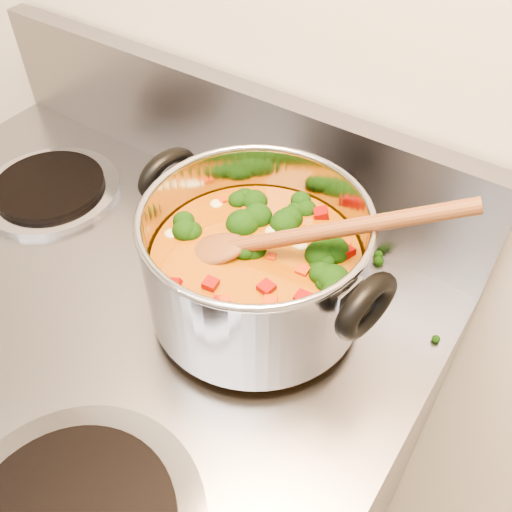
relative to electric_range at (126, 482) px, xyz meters
The scene contains 4 objects.
electric_range is the anchor object (origin of this frame).
stockpot 0.58m from the electric_range, 37.68° to the left, with size 0.30×0.24×0.15m.
wooden_spoon 0.62m from the electric_range, 36.82° to the left, with size 0.27×0.16×0.12m.
cooktop_crumbs 0.53m from the electric_range, 22.64° to the left, with size 0.39×0.32×0.01m.
Camera 1 is at (0.34, 0.96, 1.44)m, focal length 40.00 mm.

